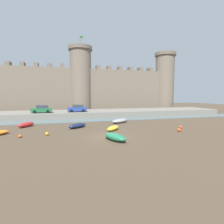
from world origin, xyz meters
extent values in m
plane|color=#4C3D2D|center=(0.00, 0.00, 0.00)|extent=(160.00, 160.00, 0.00)
cube|color=slate|center=(0.00, 14.26, 0.05)|extent=(80.00, 4.50, 0.10)
cube|color=slate|center=(0.00, 21.51, 0.63)|extent=(67.25, 10.00, 1.27)
cube|color=#706354|center=(0.00, 32.19, 6.28)|extent=(55.25, 2.80, 12.55)
cylinder|color=#706354|center=(0.00, 32.19, 8.89)|extent=(6.03, 6.03, 17.78)
cylinder|color=#675B4D|center=(0.00, 32.19, 18.28)|extent=(6.75, 6.75, 1.00)
cylinder|color=#4C4742|center=(0.00, 32.19, 20.28)|extent=(0.10, 0.10, 3.00)
cube|color=#19591E|center=(0.45, 32.19, 21.48)|extent=(0.80, 0.04, 0.50)
cylinder|color=#706354|center=(27.63, 32.19, 8.89)|extent=(6.03, 6.03, 17.78)
cylinder|color=#675B4D|center=(27.63, 32.19, 18.28)|extent=(6.75, 6.75, 1.00)
cube|color=#6A5E4F|center=(-18.64, 32.19, 13.10)|extent=(1.10, 2.52, 1.10)
cube|color=#6A5E4F|center=(-15.25, 32.19, 13.10)|extent=(1.10, 2.52, 1.10)
cube|color=#6A5E4F|center=(-11.86, 32.19, 13.10)|extent=(1.10, 2.52, 1.10)
cube|color=#6A5E4F|center=(-8.47, 32.19, 13.10)|extent=(1.10, 2.52, 1.10)
cube|color=#6A5E4F|center=(-5.08, 32.19, 13.10)|extent=(1.10, 2.52, 1.10)
cube|color=#6A5E4F|center=(5.08, 32.19, 13.10)|extent=(1.10, 2.52, 1.10)
cube|color=#6A5E4F|center=(8.47, 32.19, 13.10)|extent=(1.10, 2.52, 1.10)
cube|color=#6A5E4F|center=(11.86, 32.19, 13.10)|extent=(1.10, 2.52, 1.10)
cube|color=#6A5E4F|center=(15.25, 32.19, 13.10)|extent=(1.10, 2.52, 1.10)
cube|color=#6A5E4F|center=(18.64, 32.19, 13.10)|extent=(1.10, 2.52, 1.10)
cube|color=#6A5E4F|center=(22.03, 32.19, 13.10)|extent=(1.10, 2.52, 1.10)
ellipsoid|color=gray|center=(4.75, 9.84, 0.37)|extent=(4.05, 3.41, 0.74)
ellipsoid|color=silver|center=(4.75, 9.84, 0.43)|extent=(3.29, 2.75, 0.41)
cube|color=beige|center=(4.99, 10.01, 0.47)|extent=(0.88, 1.16, 0.06)
cube|color=beige|center=(3.50, 8.99, 0.45)|extent=(0.69, 0.84, 0.08)
ellipsoid|color=red|center=(-10.71, 9.79, 0.38)|extent=(2.54, 3.09, 0.75)
ellipsoid|color=#F23939|center=(-10.71, 9.79, 0.44)|extent=(2.05, 2.51, 0.41)
cube|color=beige|center=(-10.58, 9.98, 0.48)|extent=(0.79, 0.63, 0.06)
cube|color=beige|center=(-11.39, 8.80, 0.46)|extent=(0.60, 0.53, 0.08)
ellipsoid|color=yellow|center=(1.70, 3.62, 0.32)|extent=(2.68, 2.82, 0.64)
ellipsoid|color=#F2F246|center=(1.70, 3.62, 0.38)|extent=(2.16, 2.29, 0.35)
cube|color=beige|center=(1.55, 3.46, 0.42)|extent=(0.78, 0.73, 0.06)
cube|color=beige|center=(2.44, 4.45, 0.40)|extent=(0.61, 0.58, 0.08)
ellipsoid|color=#141E3D|center=(-3.04, 6.79, 0.35)|extent=(3.23, 2.78, 0.70)
ellipsoid|color=navy|center=(-3.04, 6.79, 0.41)|extent=(2.62, 2.24, 0.39)
cube|color=beige|center=(-2.85, 6.93, 0.45)|extent=(0.72, 0.89, 0.06)
cube|color=beige|center=(-4.04, 6.06, 0.43)|extent=(0.59, 0.66, 0.08)
ellipsoid|color=#1E6B47|center=(0.37, -1.82, 0.40)|extent=(2.41, 3.53, 0.80)
ellipsoid|color=#339266|center=(0.37, -1.82, 0.46)|extent=(1.93, 2.88, 0.44)
cube|color=beige|center=(0.28, -1.59, 0.50)|extent=(1.07, 0.59, 0.06)
cube|color=beige|center=(0.86, -3.01, 0.48)|extent=(0.75, 0.52, 0.08)
sphere|color=#E04C1E|center=(11.80, 2.26, 0.22)|extent=(0.43, 0.43, 0.43)
sphere|color=orange|center=(-7.04, 2.80, 0.21)|extent=(0.41, 0.41, 0.41)
sphere|color=#E04C1E|center=(10.22, 0.43, 0.24)|extent=(0.47, 0.47, 0.47)
sphere|color=#E04C1E|center=(-9.97, 2.33, 0.20)|extent=(0.40, 0.40, 0.40)
cube|color=#1E6638|center=(-9.46, 19.32, 1.87)|extent=(4.12, 1.75, 0.80)
cube|color=#2D3842|center=(-9.31, 19.32, 2.57)|extent=(2.27, 1.52, 0.64)
cylinder|color=black|center=(-10.72, 18.45, 1.59)|extent=(0.64, 0.19, 0.64)
cylinder|color=black|center=(-10.74, 20.15, 1.59)|extent=(0.64, 0.19, 0.64)
cylinder|color=black|center=(-8.18, 18.48, 1.59)|extent=(0.64, 0.19, 0.64)
cylinder|color=black|center=(-8.20, 20.18, 1.59)|extent=(0.64, 0.19, 0.64)
cube|color=#263F99|center=(-2.11, 19.54, 1.87)|extent=(4.12, 1.75, 0.80)
cube|color=#2D3842|center=(-1.96, 19.55, 2.57)|extent=(2.27, 1.52, 0.64)
cylinder|color=black|center=(-3.37, 18.68, 1.59)|extent=(0.64, 0.19, 0.64)
cylinder|color=black|center=(-3.39, 20.38, 1.59)|extent=(0.64, 0.19, 0.64)
cylinder|color=black|center=(-0.83, 18.71, 1.59)|extent=(0.64, 0.19, 0.64)
cylinder|color=black|center=(-0.85, 20.41, 1.59)|extent=(0.64, 0.19, 0.64)
camera|label=1|loc=(-4.94, -19.81, 4.95)|focal=28.00mm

